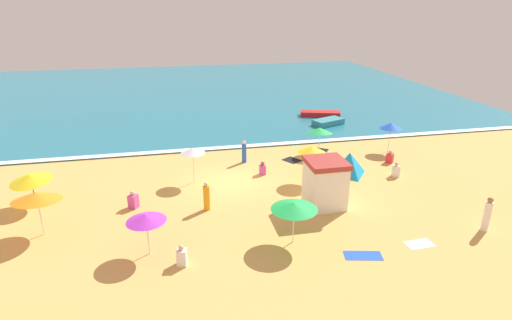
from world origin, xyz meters
TOP-DOWN VIEW (x-y plane):
  - ground_plane at (0.00, 0.00)m, footprint 60.00×60.00m
  - ocean_water at (0.00, 28.00)m, footprint 60.00×44.00m
  - wave_breaker_foam at (0.00, 6.30)m, footprint 57.00×0.70m
  - lifeguard_cabana at (4.38, -4.22)m, footprint 2.07×2.16m
  - beach_umbrella_0 at (-2.40, 0.46)m, footprint 2.11×2.11m
  - beach_umbrella_1 at (-4.94, -7.03)m, footprint 2.18×2.17m
  - beach_umbrella_2 at (4.78, -0.84)m, footprint 2.48×2.48m
  - beach_umbrella_3 at (6.99, 3.73)m, footprint 2.56×2.57m
  - beach_umbrella_4 at (-10.00, -4.26)m, footprint 2.84×2.86m
  - beach_umbrella_5 at (-11.19, -0.98)m, footprint 3.06×3.07m
  - beach_umbrella_6 at (1.62, -7.44)m, footprint 2.57×2.57m
  - beach_umbrella_7 at (12.32, 3.14)m, footprint 1.86×1.86m
  - beach_tent at (7.68, -0.11)m, footprint 1.70×2.29m
  - beachgoer_0 at (2.05, 0.78)m, footprint 0.38×0.38m
  - beachgoer_1 at (-3.55, -8.18)m, footprint 0.49×0.49m
  - beachgoer_2 at (-5.90, -2.29)m, footprint 0.61×0.61m
  - beachgoer_3 at (10.37, -1.34)m, footprint 0.44×0.44m
  - beachgoer_4 at (-1.99, -3.35)m, footprint 0.49×0.49m
  - beachgoer_5 at (11.16, -8.41)m, footprint 0.48×0.48m
  - beachgoer_6 at (11.23, 0.98)m, footprint 0.65×0.65m
  - beachgoer_7 at (1.28, 3.16)m, footprint 0.45×0.45m
  - beach_towel_0 at (7.43, 4.35)m, footprint 1.40×1.42m
  - beach_towel_1 at (4.67, 2.82)m, footprint 1.47×1.54m
  - beach_towel_2 at (7.33, -8.88)m, footprint 1.36×0.84m
  - beach_towel_3 at (4.35, -9.19)m, footprint 1.80×1.10m
  - small_boat_0 at (10.41, 10.54)m, footprint 3.10×2.30m
  - small_boat_1 at (10.75, 13.52)m, footprint 3.96×2.27m

SIDE VIEW (x-z plane):
  - ground_plane at x=0.00m, z-range 0.00..0.00m
  - beach_towel_1 at x=4.67m, z-range 0.00..0.01m
  - beach_towel_2 at x=7.33m, z-range 0.00..0.01m
  - beach_towel_3 at x=4.35m, z-range 0.00..0.01m
  - beach_towel_0 at x=7.43m, z-range 0.00..0.01m
  - ocean_water at x=0.00m, z-range 0.00..0.10m
  - wave_breaker_foam at x=0.00m, z-range 0.10..0.11m
  - small_boat_1 at x=10.75m, z-range 0.10..0.58m
  - small_boat_0 at x=10.41m, z-range 0.10..0.62m
  - beachgoer_6 at x=11.23m, z-range -0.07..0.82m
  - beachgoer_0 at x=2.05m, z-range -0.05..0.84m
  - beachgoer_3 at x=10.37m, z-range -0.06..0.90m
  - beachgoer_1 at x=-3.55m, z-range -0.07..0.91m
  - beachgoer_2 at x=-5.90m, z-range -0.07..0.92m
  - beach_tent at x=7.68m, z-range 0.00..1.39m
  - beachgoer_4 at x=-1.99m, z-range -0.06..1.56m
  - beachgoer_7 at x=1.28m, z-range -0.03..1.57m
  - beachgoer_5 at x=11.16m, z-range -0.03..1.77m
  - lifeguard_cabana at x=4.38m, z-range 0.02..2.70m
  - beach_umbrella_5 at x=-11.19m, z-range 0.70..2.69m
  - beach_umbrella_3 at x=6.99m, z-range 0.75..2.86m
  - beach_umbrella_1 at x=-4.94m, z-range 0.82..2.82m
  - beach_umbrella_6 at x=1.62m, z-range 0.86..2.93m
  - beach_umbrella_7 at x=12.32m, z-range 0.88..3.10m
  - beach_umbrella_4 at x=-10.00m, z-range 0.86..3.23m
  - beach_umbrella_2 at x=4.78m, z-range 0.92..3.27m
  - beach_umbrella_0 at x=-2.40m, z-range 0.96..3.24m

